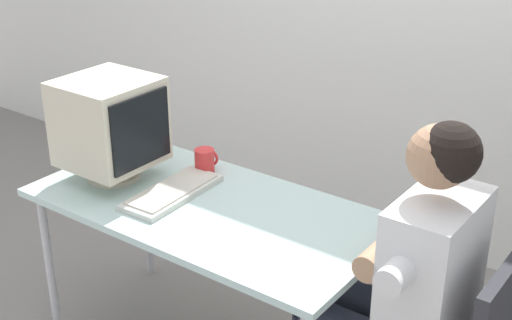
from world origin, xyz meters
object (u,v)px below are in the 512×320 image
at_px(crt_monitor, 110,123).
at_px(keyboard, 172,192).
at_px(desk_mug, 205,161).
at_px(person_seated, 402,280).
at_px(desk, 208,216).

xyz_separation_m(crt_monitor, keyboard, (0.30, 0.02, -0.23)).
height_order(crt_monitor, keyboard, crt_monitor).
bearing_deg(crt_monitor, desk_mug, 44.98).
height_order(keyboard, desk_mug, desk_mug).
bearing_deg(keyboard, person_seated, 2.29).
bearing_deg(crt_monitor, person_seated, 2.78).
height_order(desk, keyboard, keyboard).
distance_m(keyboard, person_seated, 0.98).
height_order(person_seated, desk_mug, person_seated).
relative_size(keyboard, desk_mug, 4.26).
relative_size(desk, desk_mug, 13.38).
xyz_separation_m(desk, keyboard, (-0.16, -0.02, 0.07)).
bearing_deg(desk_mug, crt_monitor, -135.02).
height_order(desk, desk_mug, desk_mug).
distance_m(desk, person_seated, 0.82).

